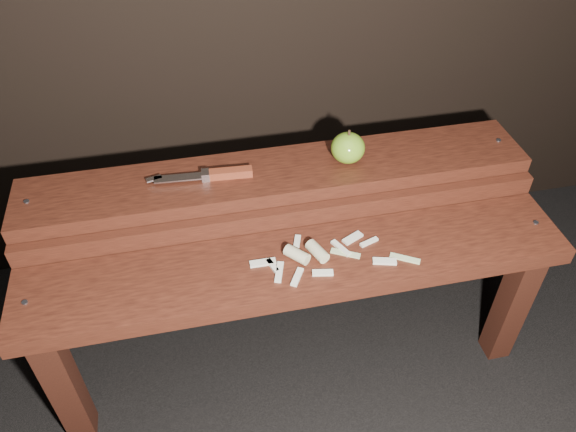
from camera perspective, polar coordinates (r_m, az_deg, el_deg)
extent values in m
plane|color=black|center=(1.57, 0.47, -13.77)|extent=(60.00, 60.00, 0.00)
cube|color=black|center=(1.38, -21.78, -15.65)|extent=(0.06, 0.06, 0.38)
cube|color=black|center=(1.53, 21.78, -8.35)|extent=(0.06, 0.06, 0.38)
cube|color=#3D180E|center=(1.22, 1.08, -5.13)|extent=(1.20, 0.20, 0.04)
cylinder|color=slate|center=(1.25, -25.18, -7.95)|extent=(0.01, 0.01, 0.00)
cylinder|color=slate|center=(1.41, 23.87, -0.62)|extent=(0.01, 0.01, 0.00)
cube|color=black|center=(1.54, -21.31, -5.47)|extent=(0.06, 0.06, 0.46)
cube|color=black|center=(1.67, 17.36, 0.15)|extent=(0.06, 0.06, 0.46)
cube|color=#3D180E|center=(1.27, -0.05, -0.19)|extent=(1.20, 0.02, 0.05)
cube|color=#3D180E|center=(1.33, -1.00, 4.08)|extent=(1.20, 0.18, 0.04)
cylinder|color=slate|center=(1.35, -25.03, 1.34)|extent=(0.01, 0.01, 0.00)
cylinder|color=slate|center=(1.50, 20.61, 7.21)|extent=(0.01, 0.01, 0.00)
ellipsoid|color=#6D9C20|center=(1.33, 6.10, 6.90)|extent=(0.08, 0.08, 0.07)
cylinder|color=#382314|center=(1.30, 6.24, 8.41)|extent=(0.01, 0.01, 0.01)
cube|color=maroon|center=(1.29, -5.82, 4.35)|extent=(0.10, 0.03, 0.02)
cube|color=silver|center=(1.29, -8.38, 4.10)|extent=(0.02, 0.03, 0.02)
cube|color=silver|center=(1.30, -11.13, 3.82)|extent=(0.11, 0.03, 0.00)
cube|color=silver|center=(1.31, -13.46, 3.72)|extent=(0.04, 0.02, 0.00)
cube|color=beige|center=(1.19, -1.60, -5.05)|extent=(0.02, 0.04, 0.01)
cube|color=beige|center=(1.22, 9.79, -4.55)|extent=(0.05, 0.03, 0.01)
cube|color=beige|center=(1.26, 6.59, -2.23)|extent=(0.05, 0.04, 0.01)
cube|color=beige|center=(1.18, 3.55, -5.77)|extent=(0.05, 0.02, 0.01)
cube|color=beige|center=(1.17, 0.94, -6.21)|extent=(0.04, 0.05, 0.01)
cube|color=beige|center=(1.23, 5.39, -3.26)|extent=(0.03, 0.05, 0.01)
cube|color=beige|center=(1.20, -2.58, -4.76)|extent=(0.06, 0.02, 0.01)
cube|color=beige|center=(1.24, 0.94, -2.59)|extent=(0.02, 0.04, 0.01)
cube|color=beige|center=(1.18, -0.89, -5.71)|extent=(0.03, 0.06, 0.01)
cube|color=beige|center=(1.25, 8.24, -2.63)|extent=(0.05, 0.02, 0.01)
cylinder|color=#C9BB8C|center=(1.20, 0.91, -3.95)|extent=(0.06, 0.06, 0.03)
cylinder|color=#C9BB8C|center=(1.21, 3.00, -3.61)|extent=(0.04, 0.06, 0.03)
cube|color=#BCC988|center=(1.23, 11.80, -4.24)|extent=(0.06, 0.05, 0.00)
cube|color=#BCC988|center=(1.22, 5.86, -3.79)|extent=(0.06, 0.04, 0.00)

